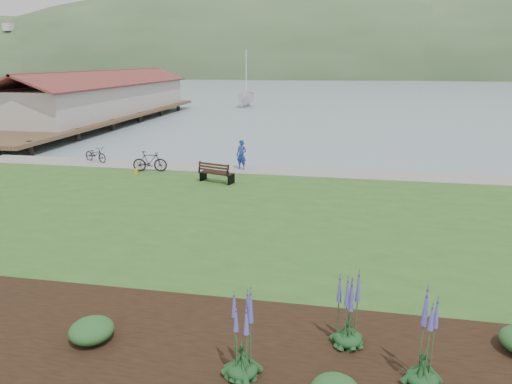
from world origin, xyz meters
TOP-DOWN VIEW (x-y plane):
  - ground at (0.00, 0.00)m, footprint 600.00×600.00m
  - lawn at (0.00, -2.00)m, footprint 34.00×20.00m
  - shoreline_path at (0.00, 6.90)m, footprint 34.00×2.20m
  - garden_bed at (3.00, -9.80)m, footprint 24.00×4.40m
  - far_hillside at (20.00, 170.00)m, footprint 580.00×80.00m
  - pier_pavilion at (-20.00, 27.52)m, footprint 8.00×36.00m
  - park_bench at (-1.35, 3.77)m, footprint 1.89×1.21m
  - person at (-0.66, 6.80)m, footprint 0.86×0.72m
  - bicycle_a at (-9.92, 7.20)m, footprint 1.26×1.93m
  - bicycle_b at (-5.62, 5.44)m, footprint 0.89×1.98m
  - sailboat at (-8.70, 46.75)m, footprint 9.89×10.05m
  - pannier at (-6.17, 4.77)m, footprint 0.21×0.28m
  - echium_0 at (3.15, -10.57)m, footprint 0.62×0.62m
  - echium_1 at (5.19, -9.13)m, footprint 0.62×0.62m
  - echium_2 at (6.58, -10.18)m, footprint 0.62×0.62m
  - shrub_0 at (-0.38, -10.00)m, footprint 0.98×0.98m

SIDE VIEW (x-z plane):
  - ground at x=0.00m, z-range 0.00..0.00m
  - far_hillside at x=20.00m, z-range -19.00..19.00m
  - sailboat at x=-8.70m, z-range -12.57..12.57m
  - lawn at x=0.00m, z-range 0.00..0.40m
  - shoreline_path at x=0.00m, z-range 0.40..0.43m
  - garden_bed at x=3.00m, z-range 0.40..0.44m
  - pannier at x=-6.17m, z-range 0.40..0.67m
  - shrub_0 at x=-0.38m, z-range 0.44..0.93m
  - bicycle_a at x=-9.92m, z-range 0.40..1.35m
  - park_bench at x=-1.35m, z-range 0.40..1.49m
  - bicycle_b at x=-5.62m, z-range 0.40..1.55m
  - echium_1 at x=5.19m, z-range 0.29..2.21m
  - echium_2 at x=6.58m, z-range 0.24..2.32m
  - echium_0 at x=3.15m, z-range 0.29..2.37m
  - person at x=-0.66m, z-range 0.40..2.41m
  - pier_pavilion at x=-20.00m, z-range -0.06..5.34m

